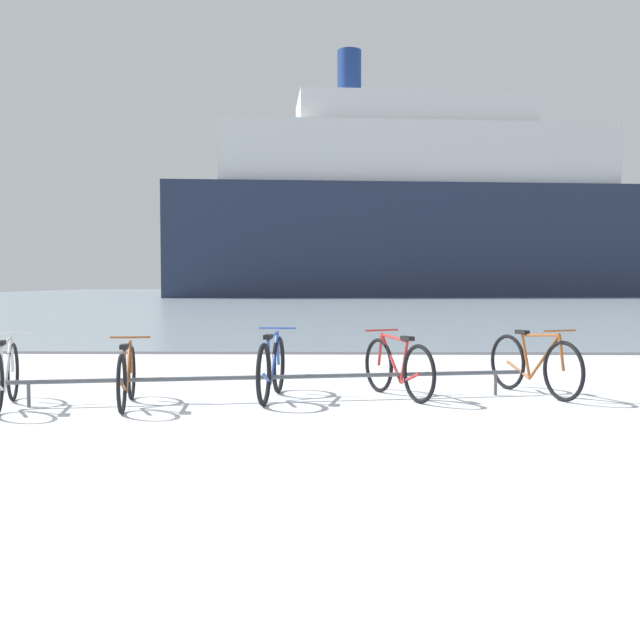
% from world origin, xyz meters
% --- Properties ---
extents(ground, '(80.00, 132.00, 0.08)m').
position_xyz_m(ground, '(0.00, 53.90, -0.04)').
color(ground, silver).
extents(bike_rack, '(5.94, 1.14, 0.31)m').
position_xyz_m(bike_rack, '(0.93, 4.27, 0.27)').
color(bike_rack, '#4C5156').
rests_on(bike_rack, ground).
extents(bicycle_0, '(0.56, 1.63, 0.81)m').
position_xyz_m(bicycle_0, '(-1.98, 3.73, 0.37)').
color(bicycle_0, black).
rests_on(bicycle_0, ground).
extents(bicycle_1, '(0.46, 1.58, 0.75)m').
position_xyz_m(bicycle_1, '(-0.67, 3.86, 0.34)').
color(bicycle_1, black).
rests_on(bicycle_1, ground).
extents(bicycle_2, '(0.46, 1.70, 0.83)m').
position_xyz_m(bicycle_2, '(0.89, 4.41, 0.37)').
color(bicycle_2, black).
rests_on(bicycle_2, ground).
extents(bicycle_3, '(0.76, 1.49, 0.80)m').
position_xyz_m(bicycle_3, '(2.39, 4.57, 0.36)').
color(bicycle_3, black).
rests_on(bicycle_3, ground).
extents(bicycle_4, '(0.76, 1.66, 0.83)m').
position_xyz_m(bicycle_4, '(4.07, 4.78, 0.37)').
color(bicycle_4, black).
rests_on(bicycle_4, ground).
extents(ferry_ship, '(46.40, 16.33, 21.76)m').
position_xyz_m(ferry_ship, '(9.26, 63.52, 7.30)').
color(ferry_ship, '#232D47').
rests_on(ferry_ship, ground).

